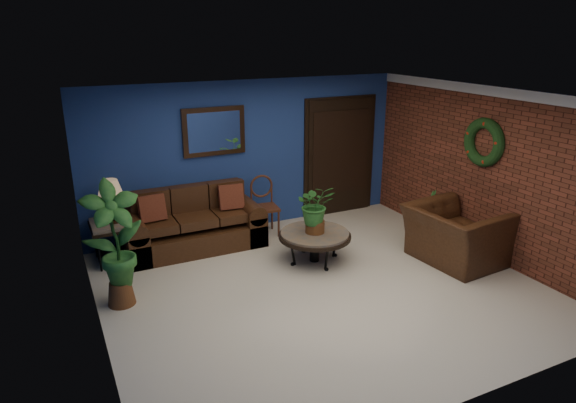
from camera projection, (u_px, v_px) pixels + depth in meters
name	position (u px, v px, depth m)	size (l,w,h in m)	color
floor	(321.00, 287.00, 6.82)	(5.50, 5.50, 0.00)	beige
wall_back	(249.00, 156.00, 8.55)	(5.50, 0.04, 2.50)	navy
wall_left	(91.00, 235.00, 5.28)	(0.04, 5.00, 2.50)	navy
wall_right_brick	(486.00, 173.00, 7.56)	(0.04, 5.00, 2.50)	brown
ceiling	(326.00, 97.00, 6.02)	(5.50, 5.00, 0.02)	silver
crown_molding	(494.00, 92.00, 7.17)	(0.03, 5.00, 0.14)	white
wall_mirror	(214.00, 131.00, 8.11)	(1.02, 0.06, 0.77)	#412715
closet_door	(340.00, 157.00, 9.31)	(1.44, 0.06, 2.18)	black
wreath	(484.00, 142.00, 7.43)	(0.72, 0.72, 0.16)	black
sofa	(193.00, 228.00, 8.02)	(2.11, 0.91, 0.95)	#422412
coffee_table	(315.00, 236.00, 7.48)	(1.06, 1.06, 0.45)	#544F49
end_table	(115.00, 231.00, 7.46)	(0.67, 0.67, 0.61)	#544F49
table_lamp	(111.00, 196.00, 7.29)	(0.37, 0.37, 0.61)	#412715
side_chair	(264.00, 201.00, 8.49)	(0.46, 0.46, 0.98)	#552C18
armchair	(455.00, 235.00, 7.46)	(1.27, 1.11, 0.83)	#422412
coffee_plant	(315.00, 206.00, 7.33)	(0.65, 0.60, 0.73)	#612F18
floor_plant	(425.00, 214.00, 8.30)	(0.44, 0.39, 0.82)	#612F18
tall_plant	(115.00, 240.00, 6.14)	(0.78, 0.60, 1.59)	brown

